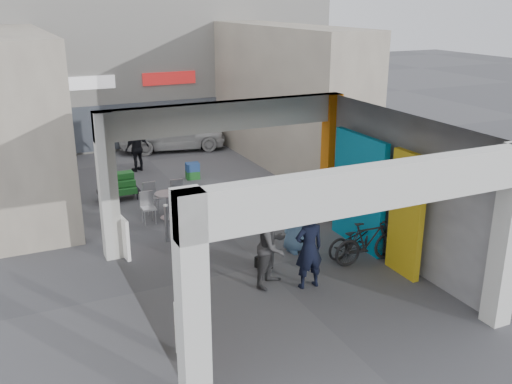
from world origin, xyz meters
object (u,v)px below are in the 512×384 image
produce_stand (118,190)px  man_crates (137,148)px  bicycle_rear (368,242)px  white_van (172,132)px  bicycle_front (356,238)px  man_elderly (298,217)px  cafe_set (161,205)px  man_with_dog (309,249)px  man_back_turned (273,246)px  border_collie (265,258)px

produce_stand → man_crates: (1.29, 2.79, 0.51)m
man_crates → bicycle_rear: (3.02, -9.67, -0.31)m
man_crates → white_van: (2.03, 2.45, -0.10)m
bicycle_front → white_van: white_van is taller
man_elderly → bicycle_front: bearing=-40.6°
cafe_set → man_with_dog: 5.74m
cafe_set → man_with_dog: size_ratio=0.82×
cafe_set → white_van: white_van is taller
man_with_dog → man_back_turned: 0.76m
cafe_set → man_elderly: size_ratio=0.82×
cafe_set → man_crates: size_ratio=0.88×
man_with_dog → white_van: (0.84, 12.56, -0.16)m
border_collie → white_van: size_ratio=0.17×
produce_stand → man_crates: bearing=56.1°
man_back_turned → bicycle_front: man_back_turned is taller
man_back_turned → man_elderly: 1.85m
cafe_set → bicycle_rear: size_ratio=0.84×
produce_stand → man_elderly: man_elderly is taller
bicycle_front → bicycle_rear: bearing=173.6°
man_elderly → man_back_turned: bearing=-140.1°
border_collie → man_with_dog: size_ratio=0.40×
man_with_dog → bicycle_rear: man_with_dog is taller
man_crates → white_van: bearing=-151.8°
cafe_set → man_crates: bearing=84.0°
cafe_set → man_elderly: bearing=-57.8°
man_back_turned → bicycle_rear: (2.46, 0.02, -0.38)m
cafe_set → white_van: (2.51, 7.10, 0.41)m
man_elderly → produce_stand: bearing=114.6°
border_collie → white_van: 11.53m
man_back_turned → border_collie: bearing=42.9°
man_crates → bicycle_front: (3.02, -9.22, -0.39)m
cafe_set → bicycle_front: bearing=-52.5°
bicycle_rear → man_elderly: bearing=44.1°
man_elderly → white_van: bearing=84.4°
bicycle_front → bicycle_rear: 0.46m
white_van → man_crates: bearing=151.1°
produce_stand → man_elderly: bearing=-69.7°
bicycle_front → produce_stand: bearing=27.5°
border_collie → man_elderly: man_elderly is taller
cafe_set → man_crates: (0.49, 4.65, 0.52)m
man_back_turned → man_crates: man_back_turned is taller
man_back_turned → white_van: bearing=48.9°
man_back_turned → bicycle_front: bearing=-23.3°
man_with_dog → man_crates: 10.18m
cafe_set → bicycle_rear: bearing=-55.1°
bicycle_rear → white_van: 12.16m
border_collie → bicycle_rear: size_ratio=0.41×
bicycle_front → bicycle_rear: size_ratio=0.97×
produce_stand → man_elderly: size_ratio=0.69×
cafe_set → produce_stand: bearing=113.4°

